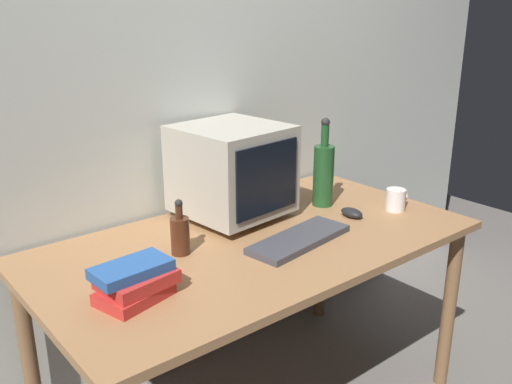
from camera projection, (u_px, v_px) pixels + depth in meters
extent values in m
cube|color=beige|center=(178.00, 88.00, 2.23)|extent=(4.00, 0.08, 2.50)
cube|color=#9E7047|center=(256.00, 243.00, 2.03)|extent=(1.60, 0.86, 0.03)
cylinder|color=brown|center=(449.00, 308.00, 2.33)|extent=(0.06, 0.06, 0.73)
cylinder|color=brown|center=(30.00, 361.00, 1.98)|extent=(0.06, 0.06, 0.73)
cylinder|color=brown|center=(321.00, 251.00, 2.87)|extent=(0.06, 0.06, 0.73)
cube|color=#B2AD9E|center=(232.00, 213.00, 2.24)|extent=(0.30, 0.27, 0.03)
cube|color=#B2AD9E|center=(232.00, 169.00, 2.18)|extent=(0.42, 0.42, 0.34)
cube|color=black|center=(267.00, 179.00, 2.05)|extent=(0.31, 0.04, 0.27)
cube|color=#3F3F47|center=(299.00, 239.00, 2.00)|extent=(0.44, 0.21, 0.02)
ellipsoid|color=black|center=(352.00, 213.00, 2.23)|extent=(0.06, 0.10, 0.04)
cylinder|color=#1E4C23|center=(323.00, 176.00, 2.33)|extent=(0.09, 0.09, 0.26)
cylinder|color=#1E4C23|center=(325.00, 136.00, 2.28)|extent=(0.03, 0.03, 0.09)
sphere|color=#262626|center=(326.00, 122.00, 2.26)|extent=(0.04, 0.04, 0.04)
cylinder|color=#472314|center=(180.00, 236.00, 1.89)|extent=(0.06, 0.06, 0.13)
cylinder|color=#472314|center=(179.00, 212.00, 1.86)|extent=(0.02, 0.02, 0.05)
sphere|color=#262626|center=(179.00, 203.00, 1.85)|extent=(0.03, 0.03, 0.03)
cube|color=red|center=(134.00, 294.00, 1.61)|extent=(0.23, 0.19, 0.04)
cube|color=red|center=(137.00, 279.00, 1.61)|extent=(0.22, 0.18, 0.04)
cube|color=#28569E|center=(131.00, 269.00, 1.59)|extent=(0.23, 0.14, 0.03)
cylinder|color=white|center=(396.00, 200.00, 2.30)|extent=(0.08, 0.08, 0.09)
torus|color=white|center=(403.00, 196.00, 2.33)|extent=(0.06, 0.01, 0.06)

